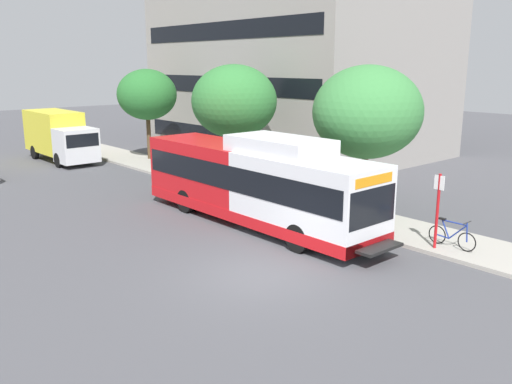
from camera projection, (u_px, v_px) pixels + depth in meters
ground_plane at (131, 220)px, 22.32m from camera, size 120.00×120.00×0.00m
sidewalk_curb at (286, 200)px, 25.34m from camera, size 3.00×56.00×0.14m
transit_bus at (255, 183)px, 21.43m from camera, size 2.58×12.25×3.65m
bus_stop_sign_pole at (438, 205)px, 18.18m from camera, size 0.10×0.36×2.60m
bicycle_parked at (452, 236)px, 18.47m from camera, size 0.52×1.76×1.02m
street_tree_near_stop at (367, 112)px, 22.31m from camera, size 4.55×4.55×6.15m
street_tree_mid_block at (234, 101)px, 28.60m from camera, size 4.55×4.55×6.16m
street_tree_far_block at (147, 95)px, 35.00m from camera, size 3.85×3.85×5.86m
box_truck_background at (59, 135)px, 35.50m from camera, size 2.32×7.01×3.25m
lattice_comm_tower at (199, 24)px, 52.10m from camera, size 1.10×1.10×30.03m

